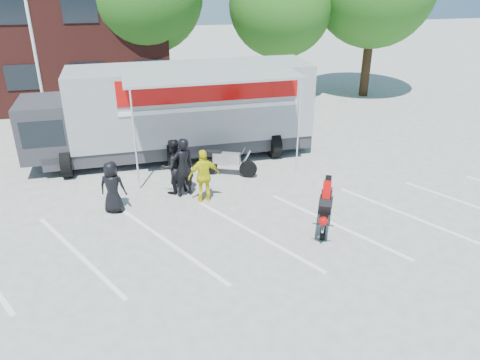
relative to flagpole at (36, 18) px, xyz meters
name	(u,v)px	position (x,y,z in m)	size (l,w,h in m)	color
ground	(257,254)	(6.24, -10.00, -5.05)	(100.00, 100.00, 0.00)	#ACACA7
parking_bay_lines	(249,234)	(6.24, -9.00, -5.05)	(18.00, 5.00, 0.01)	white
flagpole	(36,18)	(0.00, 0.00, 0.00)	(1.61, 0.12, 8.00)	white
tree_mid	(281,5)	(11.24, 5.00, -0.11)	(5.44, 5.44, 7.68)	#382314
transporter_truck	(182,155)	(5.02, -2.58, -5.05)	(11.02, 5.31, 3.51)	#96989F
parked_motorcycle	(228,175)	(6.46, -4.91, -5.05)	(0.71, 2.12, 1.11)	#B0B0B5
stunt_bike_rider	(324,227)	(8.47, -9.09, -5.05)	(0.72, 1.53, 1.80)	black
spectator_leather_a	(112,187)	(2.55, -6.77, -4.24)	(0.80, 0.52, 1.63)	black
spectator_leather_b	(183,167)	(4.75, -6.13, -4.07)	(0.72, 0.47, 1.97)	black
spectator_leather_c	(173,166)	(4.46, -5.84, -4.13)	(0.90, 0.70, 1.85)	black
spectator_hivis	(204,176)	(5.35, -6.68, -4.18)	(1.02, 0.43, 1.74)	yellow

